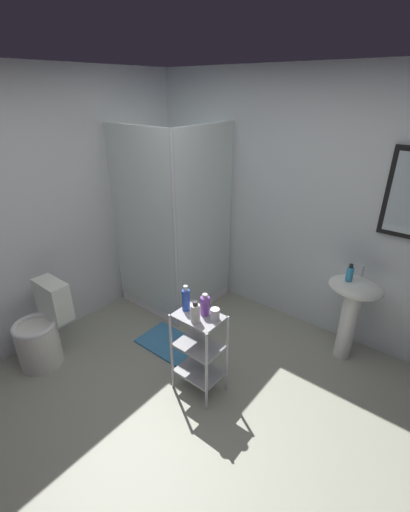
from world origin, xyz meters
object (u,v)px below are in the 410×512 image
object	(u,v)px
rinse_cup	(215,314)
bath_mat	(169,343)
hand_soap_bottle	(350,273)
shower_stall	(176,267)
toilet	(42,332)
storage_cart	(199,347)
pedestal_sink	(352,304)
shampoo_bottle_blue	(186,299)
lotion_bottle_white	(195,313)
conditioner_bottle_purple	(205,305)

from	to	relation	value
rinse_cup	bath_mat	size ratio (longest dim) A/B	0.15
hand_soap_bottle	shower_stall	bearing A→B (deg)	-171.93
bath_mat	hand_soap_bottle	bearing A→B (deg)	33.27
shower_stall	toilet	world-z (taller)	shower_stall
storage_cart	shower_stall	bearing A→B (deg)	140.74
pedestal_sink	toilet	world-z (taller)	pedestal_sink
shower_stall	shampoo_bottle_blue	size ratio (longest dim) A/B	9.39
storage_cart	hand_soap_bottle	size ratio (longest dim) A/B	4.82
lotion_bottle_white	storage_cart	bearing A→B (deg)	110.35
toilet	rinse_cup	bearing A→B (deg)	24.27
storage_cart	conditioner_bottle_purple	distance (m)	0.39
toilet	hand_soap_bottle	distance (m)	2.75
lotion_bottle_white	shampoo_bottle_blue	bearing A→B (deg)	155.68
shower_stall	hand_soap_bottle	world-z (taller)	shower_stall
toilet	hand_soap_bottle	bearing A→B (deg)	40.08
shampoo_bottle_blue	conditioner_bottle_purple	bearing A→B (deg)	17.08
shower_stall	toilet	distance (m)	1.51
storage_cart	conditioner_bottle_purple	world-z (taller)	conditioner_bottle_purple
storage_cart	lotion_bottle_white	world-z (taller)	lotion_bottle_white
pedestal_sink	conditioner_bottle_purple	xyz separation A→B (m)	(-0.77, -1.11, 0.24)
pedestal_sink	storage_cart	bearing A→B (deg)	-124.39
pedestal_sink	hand_soap_bottle	distance (m)	0.31
storage_cart	bath_mat	xyz separation A→B (m)	(-0.59, 0.25, -0.43)
shower_stall	lotion_bottle_white	size ratio (longest dim) A/B	11.76
conditioner_bottle_purple	shampoo_bottle_blue	bearing A→B (deg)	-162.92
toilet	shampoo_bottle_blue	xyz separation A→B (m)	(1.20, 0.61, 0.52)
conditioner_bottle_purple	lotion_bottle_white	bearing A→B (deg)	-88.77
storage_cart	hand_soap_bottle	world-z (taller)	hand_soap_bottle
conditioner_bottle_purple	shampoo_bottle_blue	distance (m)	0.16
pedestal_sink	hand_soap_bottle	size ratio (longest dim) A/B	5.28
toilet	storage_cart	xyz separation A→B (m)	(1.33, 0.61, 0.12)
pedestal_sink	lotion_bottle_white	distance (m)	1.47
pedestal_sink	bath_mat	bearing A→B (deg)	-146.83
toilet	bath_mat	xyz separation A→B (m)	(0.73, 0.86, -0.31)
storage_cart	rinse_cup	xyz separation A→B (m)	(0.12, 0.04, 0.35)
shower_stall	storage_cart	bearing A→B (deg)	-39.26
rinse_cup	bath_mat	bearing A→B (deg)	163.58
toilet	hand_soap_bottle	world-z (taller)	hand_soap_bottle
pedestal_sink	conditioner_bottle_purple	world-z (taller)	conditioner_bottle_purple
hand_soap_bottle	conditioner_bottle_purple	distance (m)	1.29
pedestal_sink	bath_mat	world-z (taller)	pedestal_sink
shower_stall	lotion_bottle_white	xyz separation A→B (m)	(1.09, -0.94, 0.35)
pedestal_sink	toilet	distance (m)	2.78
toilet	rinse_cup	distance (m)	1.66
shampoo_bottle_blue	rinse_cup	distance (m)	0.26
storage_cart	rinse_cup	size ratio (longest dim) A/B	8.21
pedestal_sink	bath_mat	xyz separation A→B (m)	(-1.39, -0.91, -0.57)
shower_stall	pedestal_sink	bearing A→B (deg)	8.90
shower_stall	shampoo_bottle_blue	xyz separation A→B (m)	(0.94, -0.87, 0.37)
hand_soap_bottle	conditioner_bottle_purple	bearing A→B (deg)	-123.49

